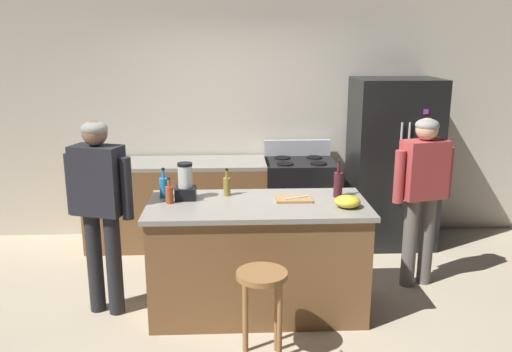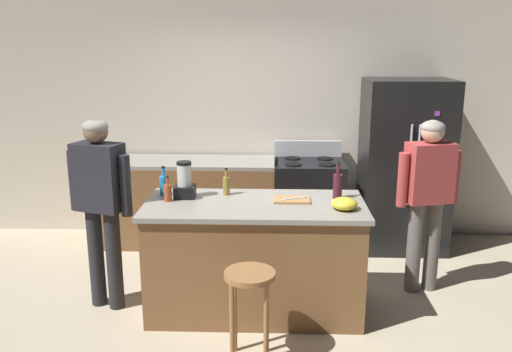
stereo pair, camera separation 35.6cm
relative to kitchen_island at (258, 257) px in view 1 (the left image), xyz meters
name	(u,v)px [view 1 (the left image)]	position (x,y,z in m)	size (l,w,h in m)	color
ground_plane	(258,309)	(0.00, 0.00, -0.48)	(14.00, 14.00, 0.00)	beige
back_wall	(249,120)	(0.00, 1.95, 0.87)	(8.00, 0.10, 2.70)	beige
kitchen_island	(258,257)	(0.00, 0.00, 0.00)	(1.80, 0.84, 0.95)	brown
back_counter_run	(179,203)	(-0.80, 1.55, 0.00)	(2.00, 0.64, 0.95)	brown
refrigerator	(392,163)	(1.56, 1.50, 0.45)	(0.90, 0.73, 1.85)	black
stove_range	(299,201)	(0.54, 1.52, 0.01)	(0.76, 0.65, 1.13)	black
person_by_island_left	(100,200)	(-1.28, 0.03, 0.51)	(0.59, 0.33, 1.64)	#26262B
person_by_sink_right	(422,186)	(1.52, 0.42, 0.48)	(0.59, 0.31, 1.58)	#66605B
bar_stool	(262,293)	(-0.01, -0.75, 0.05)	(0.36, 0.36, 0.69)	#9E6B3D
blender_appliance	(185,184)	(-0.60, 0.14, 0.60)	(0.17, 0.17, 0.31)	black
bottle_vinegar	(227,186)	(-0.25, 0.23, 0.56)	(0.06, 0.06, 0.24)	olive
bottle_wine	(338,183)	(0.69, 0.15, 0.59)	(0.08, 0.08, 0.32)	#471923
bottle_cooking_sauce	(169,194)	(-0.72, 0.03, 0.55)	(0.06, 0.06, 0.22)	#B24C26
bottle_soda	(164,187)	(-0.78, 0.19, 0.57)	(0.07, 0.07, 0.26)	#268CD8
mixing_bowl	(347,201)	(0.71, -0.14, 0.52)	(0.21, 0.21, 0.09)	yellow
cutting_board	(294,199)	(0.30, 0.06, 0.49)	(0.30, 0.20, 0.02)	#B7844C
chef_knife	(296,197)	(0.32, 0.06, 0.50)	(0.22, 0.03, 0.01)	#B7BABF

